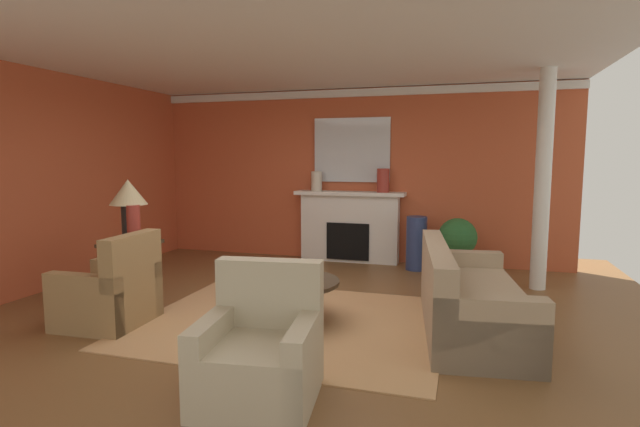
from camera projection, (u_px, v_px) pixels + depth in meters
name	position (u px, v px, depth m)	size (l,w,h in m)	color
ground_plane	(279.00, 315.00, 5.32)	(8.41, 8.41, 0.00)	brown
wall_fireplace	(347.00, 175.00, 8.12)	(7.07, 0.12, 2.82)	#C65633
wall_window	(52.00, 180.00, 6.38)	(0.12, 6.71, 2.82)	#C65633
ceiling_panel	(287.00, 52.00, 5.28)	(7.07, 6.71, 0.06)	white
crown_moulding	(346.00, 93.00, 7.89)	(7.07, 0.08, 0.12)	white
area_rug	(292.00, 321.00, 5.09)	(3.09, 2.55, 0.01)	tan
fireplace	(350.00, 228.00, 7.99)	(1.80, 0.35, 1.16)	white
mantel_mirror	(352.00, 150.00, 7.96)	(1.26, 0.04, 1.04)	silver
sofa	(467.00, 301.00, 4.80)	(1.15, 2.20, 0.85)	tan
armchair_near_window	(110.00, 295.00, 4.99)	(0.83, 0.83, 0.95)	#9E7A4C
armchair_facing_fireplace	(260.00, 357.00, 3.45)	(0.89, 0.89, 0.95)	#C1B293
coffee_table	(291.00, 291.00, 5.05)	(1.00, 1.00, 0.45)	#3D2D1E
side_table	(132.00, 266.00, 5.88)	(0.56, 0.56, 0.70)	#3D2D1E
table_lamp	(128.00, 198.00, 5.79)	(0.44, 0.44, 0.75)	black
vase_tall_corner	(416.00, 243.00, 7.41)	(0.31, 0.31, 0.82)	navy
vase_on_side_table	(134.00, 225.00, 5.67)	(0.15, 0.15, 0.46)	#9E3328
vase_mantel_right	(383.00, 180.00, 7.70)	(0.20, 0.20, 0.38)	#9E3328
vase_mantel_left	(317.00, 181.00, 8.01)	(0.18, 0.18, 0.32)	beige
book_red_cover	(302.00, 283.00, 4.85)	(0.24, 0.16, 0.03)	maroon
potted_plant	(457.00, 241.00, 7.09)	(0.56, 0.56, 0.83)	#A8754C
column_white	(543.00, 181.00, 6.22)	(0.20, 0.20, 2.82)	white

